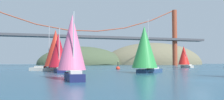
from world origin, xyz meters
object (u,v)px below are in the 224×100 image
object	(u,v)px
channel_buoy	(118,68)
sailboat_crimson_sail	(58,52)
sailboat_pink_spinnaker	(72,45)
sailboat_scarlet_sail	(55,49)
sailboat_red_spinnaker	(184,56)
sailboat_green_sail	(145,48)

from	to	relation	value
channel_buoy	sailboat_crimson_sail	bearing A→B (deg)	-143.73
channel_buoy	sailboat_pink_spinnaker	bearing A→B (deg)	-116.13
sailboat_scarlet_sail	sailboat_red_spinnaker	bearing A→B (deg)	20.92
sailboat_pink_spinnaker	sailboat_crimson_sail	bearing A→B (deg)	92.70
sailboat_pink_spinnaker	sailboat_crimson_sail	world-z (taller)	sailboat_crimson_sail
sailboat_scarlet_sail	sailboat_pink_spinnaker	world-z (taller)	sailboat_scarlet_sail
channel_buoy	sailboat_green_sail	bearing A→B (deg)	-91.98
channel_buoy	sailboat_scarlet_sail	bearing A→B (deg)	-163.99
sailboat_green_sail	sailboat_scarlet_sail	size ratio (longest dim) A/B	1.00
sailboat_red_spinnaker	sailboat_scarlet_sail	size ratio (longest dim) A/B	0.78
sailboat_green_sail	sailboat_crimson_sail	world-z (taller)	sailboat_green_sail
sailboat_pink_spinnaker	sailboat_crimson_sail	distance (m)	19.92
sailboat_red_spinnaker	sailboat_scarlet_sail	world-z (taller)	sailboat_scarlet_sail
sailboat_green_sail	sailboat_crimson_sail	size ratio (longest dim) A/B	1.19
sailboat_red_spinnaker	channel_buoy	size ratio (longest dim) A/B	3.16
sailboat_red_spinnaker	sailboat_green_sail	size ratio (longest dim) A/B	0.78
sailboat_red_spinnaker	sailboat_pink_spinnaker	world-z (taller)	sailboat_red_spinnaker
sailboat_red_spinnaker	sailboat_pink_spinnaker	bearing A→B (deg)	-135.12
sailboat_green_sail	sailboat_pink_spinnaker	world-z (taller)	sailboat_green_sail
sailboat_pink_spinnaker	sailboat_red_spinnaker	bearing A→B (deg)	44.88
sailboat_green_sail	sailboat_crimson_sail	bearing A→B (deg)	153.81
channel_buoy	sailboat_red_spinnaker	bearing A→B (deg)	23.66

